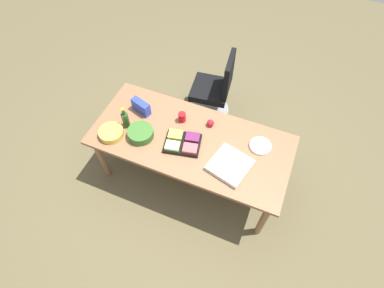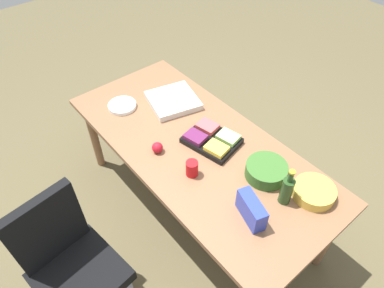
% 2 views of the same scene
% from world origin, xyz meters
% --- Properties ---
extents(ground_plane, '(10.00, 10.00, 0.00)m').
position_xyz_m(ground_plane, '(0.00, 0.00, 0.00)').
color(ground_plane, brown).
extents(conference_table, '(2.09, 0.94, 0.75)m').
position_xyz_m(conference_table, '(0.00, 0.00, 0.68)').
color(conference_table, brown).
rests_on(conference_table, ground).
extents(office_chair, '(0.56, 0.56, 0.98)m').
position_xyz_m(office_chair, '(-0.11, 1.07, 0.38)').
color(office_chair, gray).
rests_on(office_chair, ground).
extents(fruit_platter, '(0.41, 0.35, 0.07)m').
position_xyz_m(fruit_platter, '(-0.05, -0.09, 0.78)').
color(fruit_platter, black).
rests_on(fruit_platter, conference_table).
extents(wine_bottle, '(0.08, 0.08, 0.27)m').
position_xyz_m(wine_bottle, '(-0.70, -0.10, 0.86)').
color(wine_bottle, '#25451C').
rests_on(wine_bottle, conference_table).
extents(chip_bag_blue, '(0.23, 0.14, 0.15)m').
position_xyz_m(chip_bag_blue, '(-0.65, 0.15, 0.83)').
color(chip_bag_blue, '#2A3DB7').
rests_on(chip_bag_blue, conference_table).
extents(apple_red, '(0.08, 0.08, 0.08)m').
position_xyz_m(apple_red, '(0.12, 0.25, 0.79)').
color(apple_red, red).
rests_on(apple_red, conference_table).
extents(paper_plate_stack, '(0.25, 0.25, 0.03)m').
position_xyz_m(paper_plate_stack, '(0.69, 0.18, 0.77)').
color(paper_plate_stack, white).
rests_on(paper_plate_stack, conference_table).
extents(pizza_box, '(0.44, 0.44, 0.05)m').
position_xyz_m(pizza_box, '(0.48, -0.16, 0.78)').
color(pizza_box, silver).
rests_on(pizza_box, conference_table).
extents(red_solo_cup, '(0.09, 0.09, 0.11)m').
position_xyz_m(red_solo_cup, '(-0.18, 0.20, 0.81)').
color(red_solo_cup, red).
rests_on(red_solo_cup, conference_table).
extents(chip_bowl, '(0.32, 0.32, 0.07)m').
position_xyz_m(chip_bowl, '(-0.79, -0.27, 0.79)').
color(chip_bowl, gold).
rests_on(chip_bowl, conference_table).
extents(salad_bowl, '(0.27, 0.27, 0.09)m').
position_xyz_m(salad_bowl, '(-0.50, -0.16, 0.80)').
color(salad_bowl, '#376528').
rests_on(salad_bowl, conference_table).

